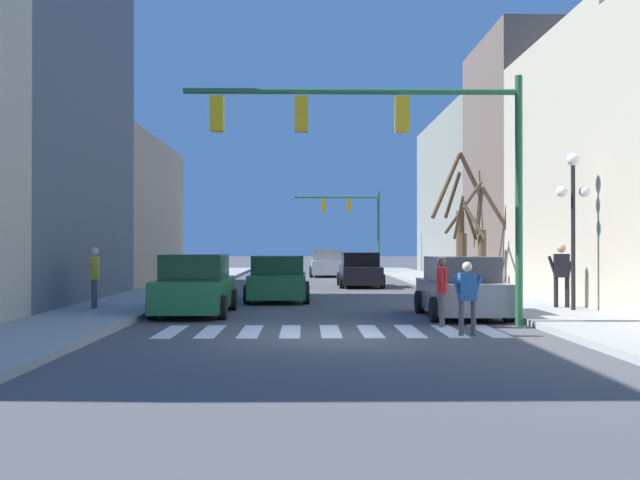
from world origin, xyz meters
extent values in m
plane|color=#4C4C4F|center=(0.00, 0.00, 0.00)|extent=(240.00, 240.00, 0.00)
cube|color=#9E9E99|center=(-6.20, 0.00, 0.07)|extent=(2.76, 90.00, 0.15)
cube|color=#9E9E99|center=(6.20, 0.00, 0.07)|extent=(2.76, 90.00, 0.15)
cube|color=#515B66|center=(-10.58, 8.97, 6.48)|extent=(6.00, 11.34, 12.97)
cube|color=tan|center=(-10.58, 20.83, 3.51)|extent=(6.00, 12.39, 7.02)
cube|color=#BCB299|center=(10.58, 9.53, 4.57)|extent=(6.00, 9.97, 9.14)
cube|color=#66564C|center=(10.58, 18.54, 5.73)|extent=(6.00, 8.05, 11.47)
cube|color=gray|center=(10.58, 30.52, 4.96)|extent=(6.00, 15.90, 9.92)
cube|color=white|center=(-3.60, 0.96, 0.00)|extent=(0.45, 2.60, 0.01)
cube|color=white|center=(-2.70, 0.96, 0.00)|extent=(0.45, 2.60, 0.01)
cube|color=white|center=(-1.80, 0.96, 0.00)|extent=(0.45, 2.60, 0.01)
cube|color=white|center=(-0.90, 0.96, 0.00)|extent=(0.45, 2.60, 0.01)
cube|color=white|center=(0.00, 0.96, 0.00)|extent=(0.45, 2.60, 0.01)
cube|color=white|center=(0.90, 0.96, 0.00)|extent=(0.45, 2.60, 0.01)
cube|color=white|center=(1.80, 0.96, 0.00)|extent=(0.45, 2.60, 0.01)
cube|color=white|center=(2.70, 0.96, 0.00)|extent=(0.45, 2.60, 0.01)
cube|color=white|center=(3.60, 0.96, 0.00)|extent=(0.45, 2.60, 0.01)
cylinder|color=#236038|center=(4.57, 1.90, 3.02)|extent=(0.18, 0.18, 6.03)
cylinder|color=#236038|center=(0.55, 1.90, 5.63)|extent=(8.05, 0.14, 0.14)
cube|color=yellow|center=(1.75, 1.90, 5.08)|extent=(0.32, 0.28, 0.84)
cube|color=yellow|center=(-0.66, 1.90, 5.08)|extent=(0.32, 0.28, 0.84)
cube|color=yellow|center=(-2.67, 1.90, 5.08)|extent=(0.32, 0.28, 0.84)
cylinder|color=#236038|center=(4.57, 36.47, 2.87)|extent=(0.18, 0.18, 5.74)
cylinder|color=#236038|center=(1.61, 36.47, 5.34)|extent=(5.93, 0.14, 0.14)
cube|color=yellow|center=(2.49, 36.47, 4.79)|extent=(0.32, 0.28, 0.84)
cube|color=yellow|center=(0.72, 36.47, 4.79)|extent=(0.32, 0.28, 0.84)
cylinder|color=black|center=(6.89, 4.69, 2.16)|extent=(0.12, 0.12, 4.01)
sphere|color=white|center=(6.89, 4.69, 4.34)|extent=(0.36, 0.36, 0.36)
sphere|color=white|center=(6.57, 4.69, 3.44)|extent=(0.31, 0.31, 0.31)
sphere|color=white|center=(7.21, 4.69, 3.44)|extent=(0.31, 0.31, 0.31)
cube|color=#236B38|center=(-3.67, 5.13, 0.59)|extent=(1.81, 4.56, 0.84)
cube|color=#133A1E|center=(-3.67, 5.13, 1.35)|extent=(1.66, 2.37, 0.68)
cylinder|color=black|center=(-4.59, 6.54, 0.32)|extent=(0.22, 0.64, 0.64)
cylinder|color=black|center=(-2.75, 6.54, 0.32)|extent=(0.22, 0.64, 0.64)
cylinder|color=black|center=(-4.59, 3.71, 0.32)|extent=(0.22, 0.64, 0.64)
cylinder|color=black|center=(-2.75, 3.71, 0.32)|extent=(0.22, 0.64, 0.64)
cube|color=#236B38|center=(-1.52, 10.14, 0.56)|extent=(1.91, 4.21, 0.78)
cube|color=#133A1E|center=(-1.52, 10.14, 1.27)|extent=(1.76, 2.19, 0.63)
cylinder|color=black|center=(-0.54, 8.83, 0.32)|extent=(0.22, 0.64, 0.64)
cylinder|color=black|center=(-2.49, 8.83, 0.32)|extent=(0.22, 0.64, 0.64)
cylinder|color=black|center=(-0.54, 11.44, 0.32)|extent=(0.22, 0.64, 0.64)
cylinder|color=black|center=(-2.49, 11.44, 0.32)|extent=(0.22, 0.64, 0.64)
cube|color=white|center=(0.74, 30.83, 0.60)|extent=(1.86, 4.26, 0.84)
cube|color=gray|center=(0.74, 30.83, 1.36)|extent=(1.71, 2.22, 0.69)
cylinder|color=black|center=(-0.21, 32.15, 0.32)|extent=(0.22, 0.64, 0.64)
cylinder|color=black|center=(1.69, 32.15, 0.32)|extent=(0.22, 0.64, 0.64)
cylinder|color=black|center=(-0.21, 29.51, 0.32)|extent=(0.22, 0.64, 0.64)
cylinder|color=black|center=(1.69, 29.51, 0.32)|extent=(0.22, 0.64, 0.64)
cube|color=black|center=(2.00, 19.20, 0.57)|extent=(1.79, 4.45, 0.79)
cube|color=black|center=(2.00, 19.20, 1.29)|extent=(1.65, 2.31, 0.65)
cylinder|color=black|center=(1.08, 20.58, 0.32)|extent=(0.22, 0.64, 0.64)
cylinder|color=black|center=(2.91, 20.58, 0.32)|extent=(0.22, 0.64, 0.64)
cylinder|color=black|center=(1.08, 17.82, 0.32)|extent=(0.22, 0.64, 0.64)
cylinder|color=black|center=(2.91, 17.82, 0.32)|extent=(0.22, 0.64, 0.64)
cube|color=gray|center=(3.65, 4.21, 0.58)|extent=(1.83, 4.14, 0.81)
cube|color=#464648|center=(3.65, 4.21, 1.31)|extent=(1.69, 2.15, 0.66)
cylinder|color=black|center=(2.72, 5.49, 0.32)|extent=(0.22, 0.64, 0.64)
cylinder|color=black|center=(4.59, 5.49, 0.32)|extent=(0.22, 0.64, 0.64)
cylinder|color=black|center=(2.72, 2.93, 0.32)|extent=(0.22, 0.64, 0.64)
cylinder|color=black|center=(4.59, 2.93, 0.32)|extent=(0.22, 0.64, 0.64)
cylinder|color=#4C4C51|center=(-6.60, 5.44, 0.56)|extent=(0.12, 0.12, 0.83)
cylinder|color=#4C4C51|center=(-6.64, 5.74, 0.56)|extent=(0.12, 0.12, 0.83)
cube|color=gold|center=(-6.62, 5.59, 1.30)|extent=(0.28, 0.43, 0.65)
sphere|color=beige|center=(-6.62, 5.59, 1.78)|extent=(0.23, 0.23, 0.23)
cylinder|color=gold|center=(-6.58, 5.36, 1.26)|extent=(0.13, 0.29, 0.63)
cylinder|color=gold|center=(-6.65, 5.82, 1.26)|extent=(0.13, 0.29, 0.63)
cylinder|color=#4C4C51|center=(2.78, 0.03, 0.38)|extent=(0.11, 0.11, 0.75)
cylinder|color=#4C4C51|center=(3.05, 0.06, 0.38)|extent=(0.11, 0.11, 0.75)
cube|color=#235693|center=(2.92, 0.05, 1.05)|extent=(0.39, 0.25, 0.59)
sphere|color=beige|center=(2.92, 0.05, 1.49)|extent=(0.21, 0.21, 0.21)
cylinder|color=#235693|center=(2.71, 0.02, 1.01)|extent=(0.27, 0.11, 0.58)
cylinder|color=#235693|center=(3.13, 0.07, 1.01)|extent=(0.27, 0.11, 0.58)
cylinder|color=#4C4C51|center=(2.67, 1.75, 0.39)|extent=(0.12, 0.12, 0.79)
cylinder|color=#4C4C51|center=(2.74, 2.03, 0.39)|extent=(0.12, 0.12, 0.79)
cube|color=red|center=(2.71, 1.89, 1.10)|extent=(0.30, 0.43, 0.62)
sphere|color=brown|center=(2.71, 1.89, 1.55)|extent=(0.22, 0.22, 0.22)
cylinder|color=red|center=(2.65, 1.67, 1.06)|extent=(0.15, 0.28, 0.60)
cylinder|color=red|center=(2.76, 2.10, 1.06)|extent=(0.15, 0.28, 0.60)
cylinder|color=black|center=(6.70, 5.59, 0.58)|extent=(0.13, 0.13, 0.87)
cylinder|color=black|center=(7.01, 5.54, 0.58)|extent=(0.13, 0.13, 0.87)
cube|color=black|center=(6.86, 5.56, 1.36)|extent=(0.46, 0.31, 0.68)
sphere|color=tan|center=(6.86, 5.56, 1.86)|extent=(0.24, 0.24, 0.24)
cylinder|color=black|center=(6.62, 5.60, 1.31)|extent=(0.31, 0.14, 0.66)
cylinder|color=black|center=(7.10, 5.52, 1.31)|extent=(0.31, 0.14, 0.66)
cylinder|color=#473828|center=(5.77, 13.90, 1.29)|extent=(0.28, 0.28, 2.28)
cylinder|color=#473828|center=(6.13, 14.33, 2.96)|extent=(0.83, 1.01, 1.60)
cylinder|color=#473828|center=(5.66, 14.31, 3.08)|extent=(0.31, 0.93, 1.76)
cylinder|color=#473828|center=(6.11, 13.44, 2.91)|extent=(0.76, 1.05, 1.54)
cylinder|color=brown|center=(6.63, 14.36, 1.37)|extent=(0.33, 0.33, 2.43)
cylinder|color=brown|center=(6.65, 14.83, 3.31)|extent=(0.16, 1.05, 1.84)
cylinder|color=brown|center=(7.21, 14.32, 3.34)|extent=(1.30, 0.26, 2.07)
cylinder|color=brown|center=(5.94, 14.71, 3.50)|extent=(1.49, 0.86, 2.19)
cylinder|color=brown|center=(6.67, 18.88, 1.86)|extent=(0.39, 0.39, 3.41)
cylinder|color=brown|center=(6.43, 19.48, 4.34)|extent=(0.63, 1.37, 2.19)
cylinder|color=brown|center=(7.27, 18.64, 4.90)|extent=(1.38, 0.67, 2.85)
cylinder|color=brown|center=(5.93, 18.40, 4.72)|extent=(1.64, 1.16, 3.15)
camera|label=1|loc=(-0.56, -15.95, 1.94)|focal=42.00mm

